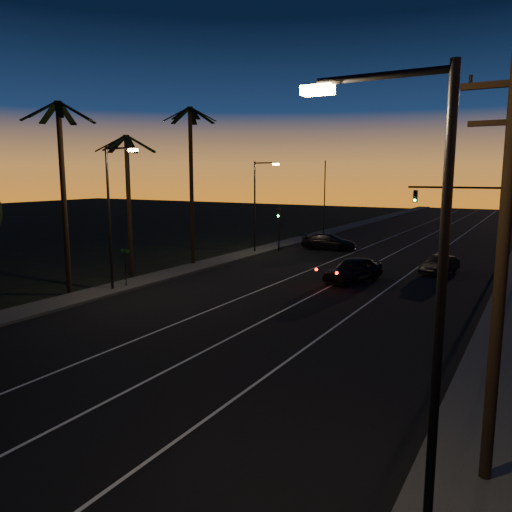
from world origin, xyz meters
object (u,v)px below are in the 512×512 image
Objects in this scene: utility_pole at (502,265)px; right_car at (440,265)px; cross_car at (329,242)px; signal_mast at (468,207)px; lead_car at (353,269)px.

right_car is (-5.67, 26.27, -4.65)m from utility_pole.
right_car is at bearing -31.54° from cross_car.
signal_mast reaches higher than cross_car.
utility_pole reaches higher than signal_mast.
signal_mast is at bearing 72.07° from right_car.
right_car is 0.76× the size of cross_car.
utility_pole is at bearing -81.53° from signal_mast.
lead_car is 1.38× the size of right_car.
lead_car reaches higher than cross_car.
utility_pole is at bearing -62.58° from cross_car.
utility_pole is 2.37× the size of right_car.
signal_mast is 1.68× the size of right_car.
utility_pole is 1.41× the size of signal_mast.
cross_car is (-7.04, 13.09, -0.06)m from lead_car.
cross_car is at bearing 148.46° from right_car.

